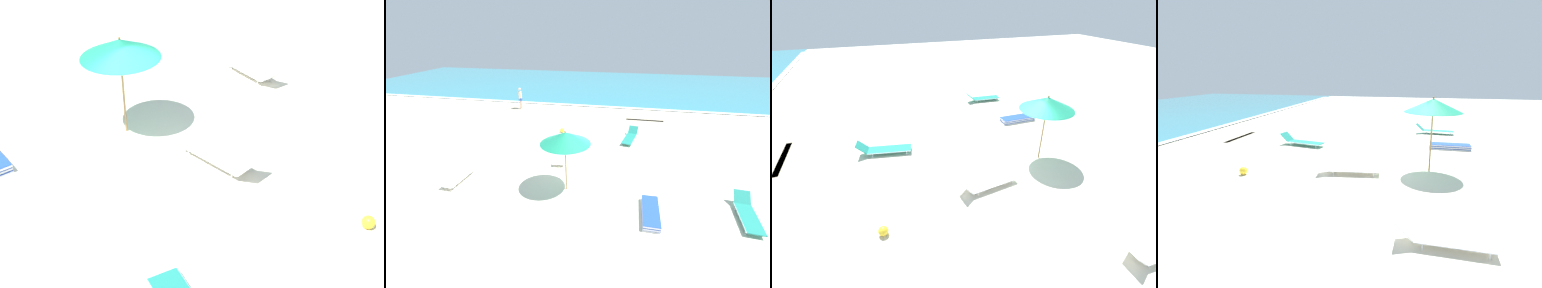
# 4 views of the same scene
# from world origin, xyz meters

# --- Properties ---
(ground_plane) EXTENTS (60.00, 60.00, 0.16)m
(ground_plane) POSITION_xyz_m (0.00, 0.01, -0.08)
(ground_plane) COLOR beige
(ocean_water) EXTENTS (60.00, 19.08, 0.07)m
(ocean_water) POSITION_xyz_m (0.00, 20.52, 0.03)
(ocean_water) COLOR teal
(ocean_water) RESTS_ON ground_plane
(beach_umbrella) EXTENTS (2.01, 2.01, 2.65)m
(beach_umbrella) POSITION_xyz_m (-0.22, -1.50, 2.34)
(beach_umbrella) COLOR #9E7547
(beach_umbrella) RESTS_ON ground_plane
(lounger_stack) EXTENTS (0.61, 1.85, 0.24)m
(lounger_stack) POSITION_xyz_m (3.18, -2.51, 0.12)
(lounger_stack) COLOR blue
(lounger_stack) RESTS_ON ground_plane
(sun_lounger_under_umbrella) EXTENTS (0.87, 2.20, 0.61)m
(sun_lounger_under_umbrella) POSITION_xyz_m (-1.18, 1.28, 0.22)
(sun_lounger_under_umbrella) COLOR white
(sun_lounger_under_umbrella) RESTS_ON ground_plane
(sun_lounger_beside_umbrella) EXTENTS (0.76, 2.12, 0.55)m
(sun_lounger_beside_umbrella) POSITION_xyz_m (6.55, -1.97, 0.21)
(sun_lounger_beside_umbrella) COLOR #1E8475
(sun_lounger_beside_umbrella) RESTS_ON ground_plane
(sun_lounger_near_water_left) EXTENTS (1.01, 2.25, 0.56)m
(sun_lounger_near_water_left) POSITION_xyz_m (2.31, 4.37, 0.21)
(sun_lounger_near_water_left) COLOR #1E8475
(sun_lounger_near_water_left) RESTS_ON ground_plane
(sun_lounger_near_water_right) EXTENTS (0.69, 2.05, 0.55)m
(sun_lounger_near_water_right) POSITION_xyz_m (-5.08, -1.64, 0.22)
(sun_lounger_near_water_right) COLOR white
(sun_lounger_near_water_right) RESTS_ON ground_plane
(beachgoer_wading_adult) EXTENTS (0.27, 0.45, 1.76)m
(beachgoer_wading_adult) POSITION_xyz_m (-6.85, 9.30, 1.00)
(beachgoer_wading_adult) COLOR beige
(beachgoer_wading_adult) RESTS_ON ground_plane
(beach_ball) EXTENTS (0.28, 0.28, 0.28)m
(beach_ball) POSITION_xyz_m (-2.07, 4.78, 0.14)
(beach_ball) COLOR yellow
(beach_ball) RESTS_ON ground_plane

